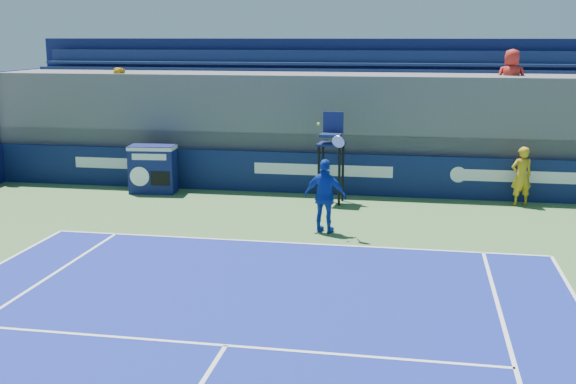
% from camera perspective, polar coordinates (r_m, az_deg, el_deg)
% --- Properties ---
extents(ball_person, '(0.68, 0.55, 1.60)m').
position_cam_1_polar(ball_person, '(20.28, 17.96, 1.20)').
color(ball_person, '#C49217').
rests_on(ball_person, apron).
extents(back_hoarding, '(20.40, 0.21, 1.20)m').
position_cam_1_polar(back_hoarding, '(20.82, 2.78, 1.47)').
color(back_hoarding, '#0C1845').
rests_on(back_hoarding, ground).
extents(match_clock, '(1.38, 0.84, 1.40)m').
position_cam_1_polar(match_clock, '(21.28, -10.63, 1.89)').
color(match_clock, '#101752').
rests_on(match_clock, ground).
extents(umpire_chair, '(0.74, 0.74, 2.48)m').
position_cam_1_polar(umpire_chair, '(19.56, 3.45, 3.52)').
color(umpire_chair, black).
rests_on(umpire_chair, ground).
extents(tennis_player, '(1.07, 0.62, 2.57)m').
position_cam_1_polar(tennis_player, '(16.61, 2.98, -0.32)').
color(tennis_player, '#1439A4').
rests_on(tennis_player, apron).
extents(stadium_seating, '(21.00, 4.05, 4.40)m').
position_cam_1_polar(stadium_seating, '(22.64, 3.50, 5.49)').
color(stadium_seating, '#4F4F54').
rests_on(stadium_seating, ground).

